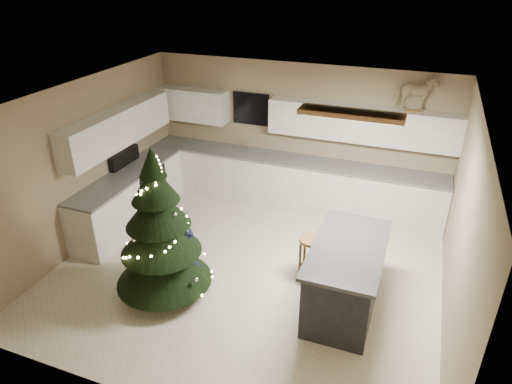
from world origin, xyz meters
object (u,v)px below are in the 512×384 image
island (346,277)px  toddler (190,260)px  bar_stool (311,249)px  christmas_tree (160,237)px  rocking_horse (416,94)px

island → toddler: same height
island → bar_stool: 0.71m
bar_stool → christmas_tree: (-1.82, -0.99, 0.38)m
bar_stool → rocking_horse: (1.02, 2.19, 1.77)m
christmas_tree → toddler: (0.30, 0.20, -0.42)m
island → bar_stool: bearing=144.1°
toddler → bar_stool: bearing=15.0°
bar_stool → toddler: 1.71m
island → rocking_horse: (0.45, 2.60, 1.81)m
bar_stool → island: bearing=-35.9°
island → rocking_horse: size_ratio=2.44×
island → rocking_horse: rocking_horse is taller
island → toddler: (-2.09, -0.38, -0.00)m
island → christmas_tree: bearing=-166.3°
rocking_horse → bar_stool: bearing=137.9°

